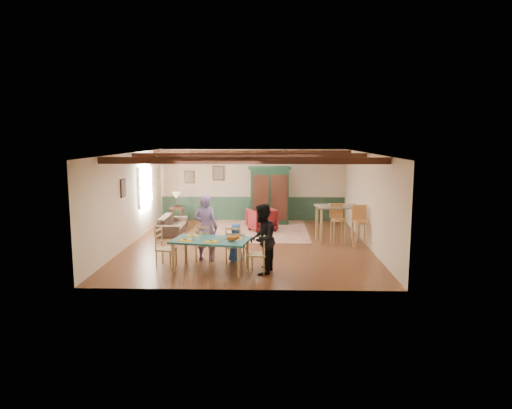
{
  "coord_description": "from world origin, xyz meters",
  "views": [
    {
      "loc": [
        0.62,
        -13.16,
        3.19
      ],
      "look_at": [
        0.22,
        0.38,
        1.15
      ],
      "focal_mm": 32.0,
      "sensor_mm": 36.0,
      "label": 1
    }
  ],
  "objects_px": {
    "person_child": "(236,243)",
    "bar_stool_right": "(360,227)",
    "dining_chair_far_right": "(235,245)",
    "table_lamp": "(176,200)",
    "armoire": "(269,196)",
    "armchair": "(262,220)",
    "dining_chair_end_left": "(166,248)",
    "counter_table": "(337,223)",
    "bar_stool_left": "(338,225)",
    "dining_table": "(211,255)",
    "sofa": "(173,224)",
    "end_table": "(177,216)",
    "person_man": "(206,228)",
    "dining_chair_far_left": "(205,243)",
    "cat": "(232,238)",
    "person_woman": "(262,239)",
    "dining_chair_end_right": "(258,253)"
  },
  "relations": [
    {
      "from": "person_child",
      "to": "bar_stool_right",
      "type": "relative_size",
      "value": 0.82
    },
    {
      "from": "armoire",
      "to": "armchair",
      "type": "distance_m",
      "value": 1.4
    },
    {
      "from": "person_man",
      "to": "bar_stool_left",
      "type": "distance_m",
      "value": 4.1
    },
    {
      "from": "person_woman",
      "to": "bar_stool_left",
      "type": "xyz_separation_m",
      "value": [
        2.2,
        2.94,
        -0.22
      ]
    },
    {
      "from": "person_child",
      "to": "bar_stool_left",
      "type": "distance_m",
      "value": 3.5
    },
    {
      "from": "person_man",
      "to": "person_woman",
      "type": "xyz_separation_m",
      "value": [
        1.46,
        -1.1,
        -0.04
      ]
    },
    {
      "from": "dining_chair_end_left",
      "to": "person_child",
      "type": "bearing_deg",
      "value": -62.7
    },
    {
      "from": "cat",
      "to": "person_child",
      "type": "bearing_deg",
      "value": 99.46
    },
    {
      "from": "dining_chair_far_right",
      "to": "person_child",
      "type": "relative_size",
      "value": 0.95
    },
    {
      "from": "bar_stool_left",
      "to": "dining_table",
      "type": "bearing_deg",
      "value": -149.4
    },
    {
      "from": "dining_chair_far_left",
      "to": "armchair",
      "type": "height_order",
      "value": "dining_chair_far_left"
    },
    {
      "from": "dining_chair_far_right",
      "to": "bar_stool_left",
      "type": "relative_size",
      "value": 0.79
    },
    {
      "from": "dining_chair_far_left",
      "to": "bar_stool_left",
      "type": "height_order",
      "value": "bar_stool_left"
    },
    {
      "from": "dining_chair_end_left",
      "to": "person_man",
      "type": "relative_size",
      "value": 0.55
    },
    {
      "from": "dining_chair_end_right",
      "to": "bar_stool_right",
      "type": "height_order",
      "value": "bar_stool_right"
    },
    {
      "from": "dining_chair_end_right",
      "to": "bar_stool_left",
      "type": "bearing_deg",
      "value": 153.04
    },
    {
      "from": "counter_table",
      "to": "dining_chair_far_left",
      "type": "bearing_deg",
      "value": -147.27
    },
    {
      "from": "dining_chair_far_right",
      "to": "table_lamp",
      "type": "distance_m",
      "value": 5.75
    },
    {
      "from": "counter_table",
      "to": "bar_stool_left",
      "type": "height_order",
      "value": "bar_stool_left"
    },
    {
      "from": "table_lamp",
      "to": "dining_chair_far_left",
      "type": "bearing_deg",
      "value": -70.78
    },
    {
      "from": "dining_chair_end_left",
      "to": "person_woman",
      "type": "relative_size",
      "value": 0.58
    },
    {
      "from": "dining_chair_end_right",
      "to": "dining_chair_far_left",
      "type": "bearing_deg",
      "value": -114.92
    },
    {
      "from": "bar_stool_left",
      "to": "end_table",
      "type": "bearing_deg",
      "value": 142.7
    },
    {
      "from": "person_man",
      "to": "bar_stool_right",
      "type": "height_order",
      "value": "person_man"
    },
    {
      "from": "dining_chair_end_left",
      "to": "table_lamp",
      "type": "relative_size",
      "value": 1.7
    },
    {
      "from": "bar_stool_right",
      "to": "armchair",
      "type": "bearing_deg",
      "value": 138.95
    },
    {
      "from": "person_child",
      "to": "table_lamp",
      "type": "bearing_deg",
      "value": -52.19
    },
    {
      "from": "person_child",
      "to": "bar_stool_left",
      "type": "xyz_separation_m",
      "value": [
        2.87,
        1.99,
        0.1
      ]
    },
    {
      "from": "table_lamp",
      "to": "bar_stool_right",
      "type": "bearing_deg",
      "value": -30.05
    },
    {
      "from": "end_table",
      "to": "dining_chair_end_left",
      "type": "bearing_deg",
      "value": -81.14
    },
    {
      "from": "person_man",
      "to": "person_child",
      "type": "height_order",
      "value": "person_man"
    },
    {
      "from": "dining_table",
      "to": "dining_chair_far_left",
      "type": "xyz_separation_m",
      "value": [
        -0.25,
        0.78,
        0.1
      ]
    },
    {
      "from": "armchair",
      "to": "bar_stool_right",
      "type": "distance_m",
      "value": 3.68
    },
    {
      "from": "dining_chair_far_right",
      "to": "dining_chair_end_left",
      "type": "bearing_deg",
      "value": 24.92
    },
    {
      "from": "dining_chair_end_left",
      "to": "armoire",
      "type": "relative_size",
      "value": 0.45
    },
    {
      "from": "dining_chair_end_left",
      "to": "counter_table",
      "type": "xyz_separation_m",
      "value": [
        4.61,
        2.96,
        0.08
      ]
    },
    {
      "from": "dining_chair_end_left",
      "to": "person_man",
      "type": "distance_m",
      "value": 1.16
    },
    {
      "from": "armoire",
      "to": "table_lamp",
      "type": "bearing_deg",
      "value": 175.83
    },
    {
      "from": "dining_table",
      "to": "armchair",
      "type": "distance_m",
      "value": 4.76
    },
    {
      "from": "dining_table",
      "to": "dining_chair_end_right",
      "type": "bearing_deg",
      "value": -11.19
    },
    {
      "from": "dining_chair_far_right",
      "to": "person_man",
      "type": "relative_size",
      "value": 0.55
    },
    {
      "from": "armchair",
      "to": "counter_table",
      "type": "distance_m",
      "value": 2.75
    },
    {
      "from": "person_child",
      "to": "counter_table",
      "type": "distance_m",
      "value": 3.84
    },
    {
      "from": "dining_chair_far_left",
      "to": "dining_chair_end_left",
      "type": "relative_size",
      "value": 1.0
    },
    {
      "from": "dining_chair_end_left",
      "to": "sofa",
      "type": "relative_size",
      "value": 0.5
    },
    {
      "from": "dining_chair_far_left",
      "to": "person_woman",
      "type": "height_order",
      "value": "person_woman"
    },
    {
      "from": "armoire",
      "to": "table_lamp",
      "type": "distance_m",
      "value": 3.39
    },
    {
      "from": "person_woman",
      "to": "dining_table",
      "type": "bearing_deg",
      "value": -90.0
    },
    {
      "from": "person_man",
      "to": "counter_table",
      "type": "height_order",
      "value": "person_man"
    },
    {
      "from": "cat",
      "to": "table_lamp",
      "type": "xyz_separation_m",
      "value": [
        -2.51,
        5.99,
        0.05
      ]
    }
  ]
}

